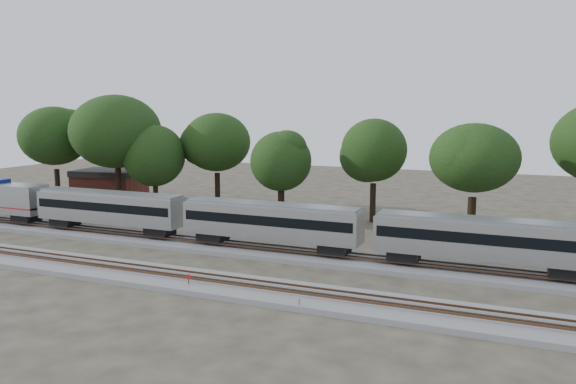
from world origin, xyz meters
name	(u,v)px	position (x,y,z in m)	size (l,w,h in m)	color
ground	(209,268)	(0.00, 0.00, 0.00)	(160.00, 160.00, 0.00)	#383328
track_far	(242,249)	(0.00, 6.00, 0.21)	(160.00, 5.00, 0.73)	slate
track_near	(181,280)	(0.00, -4.00, 0.21)	(160.00, 5.00, 0.73)	slate
train	(484,238)	(20.67, 6.00, 3.05)	(120.47, 2.93, 4.32)	#ACAFB3
switch_stand_red	(188,280)	(1.47, -5.30, 0.73)	(0.36, 0.07, 1.15)	#512D19
switch_stand_white	(299,303)	(10.31, -6.20, 0.56)	(0.27, 0.11, 0.88)	#512D19
switch_lever	(229,294)	(4.78, -5.37, 0.15)	(0.50, 0.30, 0.30)	#512D19
brick_building	(110,185)	(-30.03, 24.14, 2.18)	(9.70, 7.39, 4.31)	maroon
tree_0	(55,136)	(-32.66, 17.18, 9.29)	(9.45, 9.45, 13.33)	black
tree_1	(116,132)	(-23.52, 18.09, 9.97)	(10.15, 10.15, 14.30)	black
tree_2	(154,156)	(-18.70, 19.07, 7.04)	(7.18, 7.18, 10.12)	black
tree_3	(217,142)	(-12.87, 24.26, 8.54)	(8.70, 8.70, 12.27)	black
tree_4	(281,161)	(-1.94, 19.54, 6.92)	(7.06, 7.06, 9.95)	black
tree_5	(374,150)	(7.73, 23.42, 8.18)	(8.33, 8.33, 11.74)	black
tree_6	(474,158)	(18.89, 17.22, 8.21)	(8.36, 8.36, 11.78)	black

